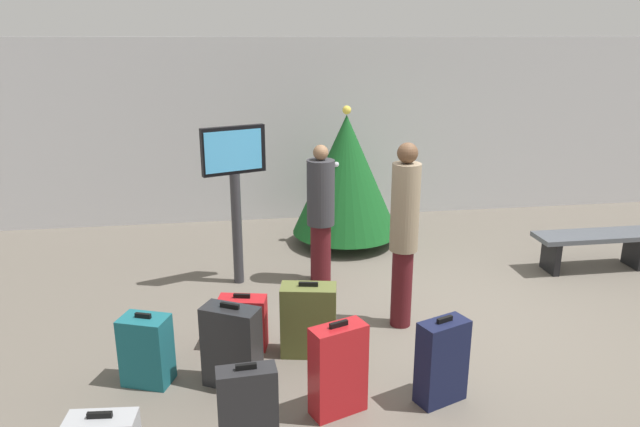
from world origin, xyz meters
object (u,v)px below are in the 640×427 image
object	(u,v)px
holiday_tree	(346,175)
suitcase_1	(309,320)
suitcase_0	(146,350)
traveller_1	(404,230)
waiting_bench	(594,242)
suitcase_4	(442,361)
suitcase_3	(232,347)
suitcase_6	(338,370)
suitcase_2	(243,323)
flight_info_kiosk	(235,178)
suitcase_7	(248,411)
traveller_0	(321,211)

from	to	relation	value
holiday_tree	suitcase_1	bearing A→B (deg)	-107.35
suitcase_0	traveller_1	bearing A→B (deg)	15.81
suitcase_0	waiting_bench	bearing A→B (deg)	18.56
suitcase_4	waiting_bench	bearing A→B (deg)	39.79
suitcase_3	suitcase_6	bearing A→B (deg)	-31.68
waiting_bench	suitcase_3	size ratio (longest dim) A/B	2.01
suitcase_1	suitcase_4	size ratio (longest dim) A/B	0.97
suitcase_2	suitcase_4	world-z (taller)	suitcase_4
suitcase_4	suitcase_6	xyz separation A→B (m)	(-0.86, -0.03, 0.02)
flight_info_kiosk	suitcase_2	bearing A→B (deg)	-89.51
suitcase_7	suitcase_2	bearing A→B (deg)	89.96
holiday_tree	waiting_bench	world-z (taller)	holiday_tree
traveller_1	suitcase_2	bearing A→B (deg)	-172.25
traveller_0	suitcase_6	world-z (taller)	traveller_0
holiday_tree	traveller_1	world-z (taller)	holiday_tree
traveller_0	suitcase_3	world-z (taller)	traveller_0
suitcase_3	suitcase_4	size ratio (longest dim) A/B	1.01
flight_info_kiosk	suitcase_4	xyz separation A→B (m)	(1.59, -2.67, -0.94)
traveller_1	traveller_0	bearing A→B (deg)	117.68
suitcase_4	suitcase_6	distance (m)	0.86
waiting_bench	suitcase_6	bearing A→B (deg)	-147.00
suitcase_1	suitcase_7	xyz separation A→B (m)	(-0.61, -1.28, -0.01)
traveller_1	suitcase_4	xyz separation A→B (m)	(-0.05, -1.32, -0.67)
flight_info_kiosk	traveller_0	bearing A→B (deg)	-6.70
traveller_0	suitcase_0	bearing A→B (deg)	-133.10
suitcase_3	traveller_0	bearing A→B (deg)	62.53
traveller_1	suitcase_4	distance (m)	1.49
traveller_1	suitcase_6	bearing A→B (deg)	-123.82
suitcase_1	traveller_1	bearing A→B (deg)	22.92
suitcase_4	suitcase_6	world-z (taller)	suitcase_6
suitcase_1	suitcase_4	xyz separation A→B (m)	(0.97, -0.89, 0.01)
suitcase_3	suitcase_7	xyz separation A→B (m)	(0.11, -0.87, -0.02)
suitcase_2	suitcase_6	xyz separation A→B (m)	(0.72, -1.13, 0.12)
suitcase_1	suitcase_6	bearing A→B (deg)	-83.11
suitcase_1	suitcase_3	world-z (taller)	suitcase_3
traveller_1	suitcase_6	world-z (taller)	traveller_1
suitcase_1	suitcase_7	bearing A→B (deg)	-115.24
suitcase_0	suitcase_7	bearing A→B (deg)	-50.94
holiday_tree	traveller_1	bearing A→B (deg)	-87.90
suitcase_2	suitcase_7	xyz separation A→B (m)	(-0.00, -1.49, 0.08)
flight_info_kiosk	suitcase_6	size ratio (longest dim) A/B	2.39
traveller_0	suitcase_2	world-z (taller)	traveller_0
suitcase_2	suitcase_0	bearing A→B (deg)	-150.30
waiting_bench	suitcase_0	xyz separation A→B (m)	(-5.29, -1.78, -0.05)
suitcase_1	suitcase_3	bearing A→B (deg)	-149.83
traveller_0	suitcase_4	bearing A→B (deg)	-76.78
suitcase_0	suitcase_1	xyz separation A→B (m)	(1.43, 0.26, 0.04)
suitcase_0	flight_info_kiosk	bearing A→B (deg)	68.23
suitcase_0	suitcase_2	xyz separation A→B (m)	(0.83, 0.47, -0.05)
suitcase_3	suitcase_7	world-z (taller)	suitcase_3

